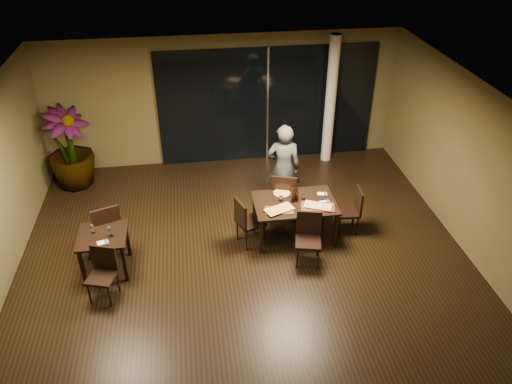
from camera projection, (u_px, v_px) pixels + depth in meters
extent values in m
plane|color=black|center=(247.00, 267.00, 8.79)|extent=(8.00, 8.00, 0.00)
cube|color=brown|center=(224.00, 100.00, 11.36)|extent=(8.00, 0.10, 3.00)
cube|color=brown|center=(482.00, 177.00, 8.47)|extent=(0.10, 8.00, 3.00)
cube|color=white|center=(245.00, 107.00, 7.16)|extent=(8.00, 8.00, 0.04)
cube|color=black|center=(267.00, 105.00, 11.48)|extent=(5.00, 0.06, 2.70)
cylinder|color=silver|center=(330.00, 101.00, 11.31)|extent=(0.24, 0.24, 3.00)
cube|color=black|center=(295.00, 203.00, 9.18)|extent=(1.50, 1.00, 0.04)
cube|color=black|center=(261.00, 237.00, 8.93)|extent=(0.06, 0.06, 0.71)
cube|color=black|center=(336.00, 230.00, 9.10)|extent=(0.06, 0.06, 0.71)
cube|color=black|center=(254.00, 209.00, 9.67)|extent=(0.06, 0.06, 0.71)
cube|color=black|center=(324.00, 204.00, 9.83)|extent=(0.06, 0.06, 0.71)
cube|color=black|center=(102.00, 236.00, 8.36)|extent=(0.80, 0.80, 0.04)
cube|color=black|center=(83.00, 268.00, 8.23)|extent=(0.06, 0.06, 0.71)
cube|color=black|center=(125.00, 264.00, 8.32)|extent=(0.06, 0.06, 0.71)
cube|color=black|center=(88.00, 243.00, 8.80)|extent=(0.06, 0.06, 0.71)
cube|color=black|center=(128.00, 239.00, 8.88)|extent=(0.06, 0.06, 0.71)
cube|color=black|center=(285.00, 195.00, 9.83)|extent=(0.61, 0.61, 0.06)
cylinder|color=black|center=(295.00, 201.00, 10.11)|extent=(0.04, 0.04, 0.50)
cylinder|color=black|center=(276.00, 200.00, 10.16)|extent=(0.04, 0.04, 0.50)
cylinder|color=black|center=(293.00, 212.00, 9.77)|extent=(0.04, 0.04, 0.50)
cylinder|color=black|center=(273.00, 211.00, 9.82)|extent=(0.04, 0.04, 0.50)
cube|color=black|center=(284.00, 189.00, 9.50)|extent=(0.48, 0.18, 0.55)
cube|color=black|center=(308.00, 242.00, 8.67)|extent=(0.53, 0.53, 0.05)
cylinder|color=black|center=(297.00, 258.00, 8.65)|extent=(0.04, 0.04, 0.45)
cylinder|color=black|center=(318.00, 259.00, 8.62)|extent=(0.04, 0.04, 0.45)
cylinder|color=black|center=(297.00, 245.00, 8.95)|extent=(0.04, 0.04, 0.45)
cylinder|color=black|center=(318.00, 246.00, 8.93)|extent=(0.04, 0.04, 0.45)
cube|color=black|center=(309.00, 223.00, 8.70)|extent=(0.44, 0.14, 0.50)
cube|color=black|center=(250.00, 222.00, 9.15)|extent=(0.57, 0.57, 0.05)
cylinder|color=black|center=(264.00, 234.00, 9.21)|extent=(0.04, 0.04, 0.45)
cylinder|color=black|center=(255.00, 224.00, 9.48)|extent=(0.04, 0.04, 0.45)
cylinder|color=black|center=(246.00, 240.00, 9.06)|extent=(0.04, 0.04, 0.45)
cylinder|color=black|center=(237.00, 230.00, 9.33)|extent=(0.04, 0.04, 0.45)
cube|color=black|center=(240.00, 214.00, 8.93)|extent=(0.19, 0.43, 0.50)
cube|color=black|center=(347.00, 212.00, 9.46)|extent=(0.46, 0.46, 0.05)
cylinder|color=black|center=(336.00, 216.00, 9.72)|extent=(0.03, 0.03, 0.44)
cylinder|color=black|center=(339.00, 227.00, 9.43)|extent=(0.03, 0.03, 0.44)
cylinder|color=black|center=(353.00, 215.00, 9.73)|extent=(0.03, 0.03, 0.44)
cylinder|color=black|center=(357.00, 226.00, 9.44)|extent=(0.03, 0.03, 0.44)
cube|color=black|center=(359.00, 201.00, 9.34)|extent=(0.08, 0.43, 0.49)
cube|color=black|center=(106.00, 228.00, 8.93)|extent=(0.62, 0.62, 0.06)
cylinder|color=black|center=(117.00, 230.00, 9.29)|extent=(0.04, 0.04, 0.50)
cylinder|color=black|center=(95.00, 236.00, 9.14)|extent=(0.04, 0.04, 0.50)
cylinder|color=black|center=(122.00, 242.00, 8.99)|extent=(0.04, 0.04, 0.50)
cylinder|color=black|center=(100.00, 248.00, 8.84)|extent=(0.04, 0.04, 0.50)
cube|color=black|center=(107.00, 222.00, 8.62)|extent=(0.47, 0.20, 0.55)
cube|color=black|center=(102.00, 277.00, 7.93)|extent=(0.53, 0.53, 0.05)
cylinder|color=black|center=(89.00, 294.00, 7.93)|extent=(0.03, 0.03, 0.43)
cylinder|color=black|center=(110.00, 296.00, 7.88)|extent=(0.03, 0.03, 0.43)
cylinder|color=black|center=(98.00, 279.00, 8.22)|extent=(0.03, 0.03, 0.43)
cylinder|color=black|center=(118.00, 281.00, 8.17)|extent=(0.03, 0.03, 0.43)
cube|color=black|center=(104.00, 258.00, 7.96)|extent=(0.41, 0.16, 0.48)
imported|color=#2F3235|center=(283.00, 168.00, 9.90)|extent=(0.69, 0.52, 1.85)
imported|color=#22511B|center=(69.00, 149.00, 10.65)|extent=(1.38, 1.38, 1.79)
cube|color=#4E2919|center=(279.00, 210.00, 8.94)|extent=(0.54, 0.32, 0.01)
cube|color=#452516|center=(318.00, 207.00, 9.03)|extent=(0.66, 0.43, 0.01)
cylinder|color=#BB3D14|center=(282.00, 193.00, 9.41)|extent=(0.30, 0.30, 0.01)
cylinder|color=white|center=(281.00, 199.00, 9.19)|extent=(0.07, 0.07, 0.09)
cylinder|color=white|center=(303.00, 196.00, 9.25)|extent=(0.08, 0.08, 0.09)
cube|color=white|center=(325.00, 202.00, 9.16)|extent=(0.19, 0.13, 0.01)
cube|color=white|center=(322.00, 194.00, 9.40)|extent=(0.20, 0.13, 0.01)
cube|color=white|center=(103.00, 243.00, 8.15)|extent=(0.20, 0.15, 0.01)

